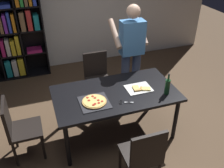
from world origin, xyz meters
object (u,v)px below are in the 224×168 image
(pepperoni_pizza_on_tray, at_px, (94,102))
(kitchen_scissors, at_px, (124,102))
(dining_table, at_px, (115,97))
(wine_bottle, at_px, (167,86))
(chair_near_camera, at_px, (143,154))
(chair_far_side, at_px, (97,75))
(chair_left_end, at_px, (18,126))
(bookshelf, at_px, (6,31))
(person_serving_pizza, at_px, (131,50))

(pepperoni_pizza_on_tray, relative_size, kitchen_scissors, 1.94)
(pepperoni_pizza_on_tray, bearing_deg, dining_table, 21.80)
(pepperoni_pizza_on_tray, xyz_separation_m, wine_bottle, (1.01, -0.12, 0.10))
(dining_table, distance_m, wine_bottle, 0.73)
(chair_near_camera, xyz_separation_m, chair_far_side, (0.00, 1.92, 0.00))
(chair_far_side, distance_m, chair_left_end, 1.66)
(wine_bottle, height_order, kitchen_scissors, wine_bottle)
(chair_near_camera, xyz_separation_m, bookshelf, (-1.43, 3.33, 0.49))
(person_serving_pizza, bearing_deg, dining_table, -126.05)
(dining_table, relative_size, pepperoni_pizza_on_tray, 4.51)
(chair_far_side, relative_size, bookshelf, 0.46)
(bookshelf, xyz_separation_m, person_serving_pizza, (1.97, -1.63, -0.00))
(dining_table, bearing_deg, person_serving_pizza, 53.95)
(chair_near_camera, bearing_deg, pepperoni_pizza_on_tray, 112.83)
(chair_near_camera, distance_m, wine_bottle, 1.03)
(chair_far_side, bearing_deg, wine_bottle, -61.49)
(chair_near_camera, bearing_deg, chair_far_side, 90.00)
(bookshelf, xyz_separation_m, wine_bottle, (2.09, -2.63, -0.13))
(dining_table, height_order, pepperoni_pizza_on_tray, pepperoni_pizza_on_tray)
(pepperoni_pizza_on_tray, distance_m, kitchen_scissors, 0.39)
(person_serving_pizza, height_order, kitchen_scissors, person_serving_pizza)
(chair_near_camera, relative_size, chair_far_side, 1.00)
(bookshelf, bearing_deg, chair_left_end, -88.08)
(chair_near_camera, bearing_deg, wine_bottle, 46.65)
(chair_left_end, distance_m, person_serving_pizza, 2.09)
(wine_bottle, bearing_deg, chair_left_end, 172.69)
(dining_table, distance_m, person_serving_pizza, 0.97)
(chair_near_camera, height_order, wine_bottle, wine_bottle)
(chair_far_side, relative_size, pepperoni_pizza_on_tray, 2.34)
(chair_near_camera, height_order, kitchen_scissors, chair_near_camera)
(chair_near_camera, distance_m, chair_left_end, 1.66)
(bookshelf, height_order, person_serving_pizza, bookshelf)
(chair_near_camera, relative_size, chair_left_end, 1.00)
(bookshelf, xyz_separation_m, kitchen_scissors, (1.45, -2.63, -0.25))
(dining_table, bearing_deg, kitchen_scissors, -85.33)
(chair_near_camera, relative_size, pepperoni_pizza_on_tray, 2.34)
(chair_near_camera, distance_m, bookshelf, 3.66)
(chair_near_camera, bearing_deg, person_serving_pizza, 72.43)
(chair_near_camera, distance_m, kitchen_scissors, 0.74)
(person_serving_pizza, bearing_deg, chair_left_end, -158.66)
(chair_near_camera, height_order, bookshelf, bookshelf)
(chair_left_end, xyz_separation_m, person_serving_pizza, (1.89, 0.74, 0.49))
(dining_table, distance_m, chair_near_camera, 0.97)
(chair_near_camera, xyz_separation_m, chair_left_end, (-1.35, 0.96, 0.00))
(chair_left_end, distance_m, bookshelf, 2.42)
(dining_table, xyz_separation_m, chair_near_camera, (-0.00, -0.96, -0.17))
(chair_left_end, height_order, kitchen_scissors, chair_left_end)
(person_serving_pizza, xyz_separation_m, kitchen_scissors, (-0.52, -1.00, -0.24))
(bookshelf, bearing_deg, kitchen_scissors, -61.11)
(chair_far_side, xyz_separation_m, pepperoni_pizza_on_tray, (-0.35, -1.10, 0.25))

